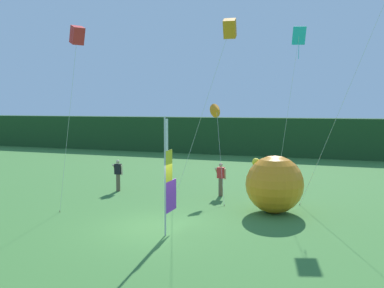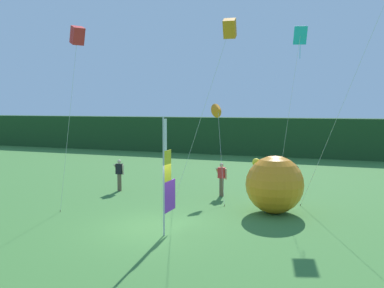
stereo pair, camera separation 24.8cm
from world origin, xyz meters
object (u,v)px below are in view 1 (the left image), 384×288
object	(u,v)px
kite_cyan_diamond_3	(298,44)
kite_orange_box_1	(230,29)
person_near_banner	(118,174)
kite_red_box_4	(77,36)
person_mid_field	(221,178)
banner_flag	(168,178)
inflatable_balloon	(275,184)
kite_orange_delta_0	(217,110)

from	to	relation	value
kite_cyan_diamond_3	kite_orange_box_1	bearing A→B (deg)	-114.97
person_near_banner	kite_red_box_4	xyz separation A→B (m)	(1.10, -4.94, 6.51)
person_mid_field	kite_red_box_4	xyz separation A→B (m)	(-4.47, -5.63, 6.51)
banner_flag	kite_cyan_diamond_3	distance (m)	10.80
banner_flag	kite_orange_box_1	bearing A→B (deg)	71.35
kite_red_box_4	inflatable_balloon	bearing A→B (deg)	22.76
banner_flag	person_near_banner	world-z (taller)	banner_flag
banner_flag	kite_orange_box_1	xyz separation A→B (m)	(1.23, 3.63, 5.75)
kite_red_box_4	kite_orange_delta_0	bearing A→B (deg)	62.04
kite_orange_box_1	kite_cyan_diamond_3	size ratio (longest dim) A/B	0.96
banner_flag	person_near_banner	distance (m)	8.30
banner_flag	person_mid_field	distance (m)	6.81
person_mid_field	kite_orange_box_1	distance (m)	7.62
person_near_banner	kite_cyan_diamond_3	xyz separation A→B (m)	(9.08, 2.45, 6.80)
banner_flag	kite_cyan_diamond_3	xyz separation A→B (m)	(3.49, 8.49, 5.70)
person_mid_field	kite_red_box_4	bearing A→B (deg)	-128.48
person_mid_field	kite_cyan_diamond_3	distance (m)	7.86
kite_red_box_4	kite_cyan_diamond_3	bearing A→B (deg)	42.83
banner_flag	kite_orange_box_1	distance (m)	6.91
inflatable_balloon	kite_red_box_4	world-z (taller)	kite_red_box_4
banner_flag	person_near_banner	xyz separation A→B (m)	(-5.59, 6.04, -1.11)
banner_flag	kite_cyan_diamond_3	size ratio (longest dim) A/B	0.49
person_mid_field	kite_cyan_diamond_3	size ratio (longest dim) A/B	0.20
kite_orange_box_1	kite_red_box_4	size ratio (longest dim) A/B	1.05
kite_orange_delta_0	kite_orange_box_1	world-z (taller)	kite_orange_box_1
kite_cyan_diamond_3	kite_red_box_4	bearing A→B (deg)	-137.17
banner_flag	kite_orange_delta_0	size ratio (longest dim) A/B	0.88
kite_orange_delta_0	kite_cyan_diamond_3	size ratio (longest dim) A/B	0.56
person_near_banner	kite_orange_delta_0	world-z (taller)	kite_orange_delta_0
banner_flag	kite_cyan_diamond_3	bearing A→B (deg)	67.66
kite_orange_box_1	kite_cyan_diamond_3	xyz separation A→B (m)	(2.26, 4.86, -0.05)
inflatable_balloon	kite_red_box_4	bearing A→B (deg)	-157.24
person_near_banner	kite_red_box_4	world-z (taller)	kite_red_box_4
banner_flag	kite_orange_box_1	world-z (taller)	kite_orange_box_1
inflatable_balloon	kite_orange_delta_0	xyz separation A→B (m)	(-3.80, 3.95, 3.12)
person_near_banner	person_mid_field	world-z (taller)	person_near_banner
kite_orange_box_1	inflatable_balloon	bearing A→B (deg)	19.01
kite_cyan_diamond_3	inflatable_balloon	bearing A→B (deg)	-95.32
kite_orange_delta_0	person_near_banner	bearing A→B (deg)	-155.83
kite_orange_delta_0	kite_orange_box_1	xyz separation A→B (m)	(1.93, -4.60, 3.41)
kite_cyan_diamond_3	person_mid_field	bearing A→B (deg)	-153.22
inflatable_balloon	kite_cyan_diamond_3	world-z (taller)	kite_cyan_diamond_3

